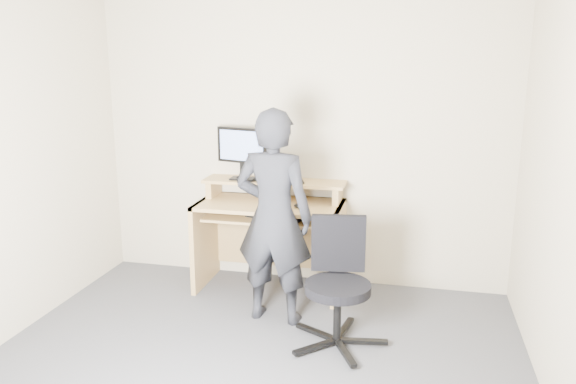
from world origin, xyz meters
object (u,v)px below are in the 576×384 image
at_px(monitor, 242,149).
at_px(person, 274,217).
at_px(desk, 272,224).
at_px(office_chair, 338,278).

height_order(monitor, person, person).
bearing_deg(monitor, desk, 5.69).
height_order(office_chair, person, person).
bearing_deg(office_chair, person, 146.52).
bearing_deg(monitor, office_chair, -29.03).
relative_size(desk, person, 0.76).
distance_m(desk, monitor, 0.68).
distance_m(desk, person, 0.69).
xyz_separation_m(desk, monitor, (-0.27, 0.04, 0.63)).
height_order(desk, person, person).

